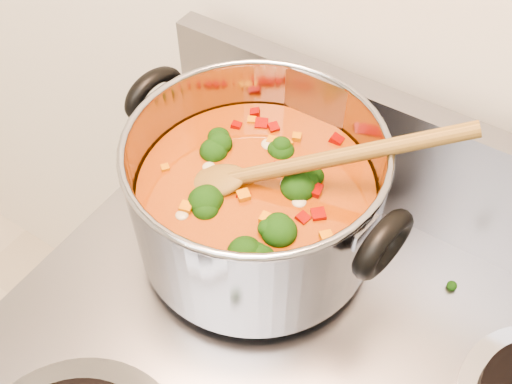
% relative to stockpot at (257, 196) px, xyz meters
% --- Properties ---
extents(stockpot, '(0.33, 0.27, 0.16)m').
position_rel_stockpot_xyz_m(stockpot, '(0.00, 0.00, 0.00)').
color(stockpot, gray).
rests_on(stockpot, electric_range).
extents(wooden_spoon, '(0.27, 0.17, 0.12)m').
position_rel_stockpot_xyz_m(wooden_spoon, '(0.02, 0.01, 0.04)').
color(wooden_spoon, brown).
rests_on(wooden_spoon, stockpot).
extents(cooktop_crumbs, '(0.21, 0.34, 0.01)m').
position_rel_stockpot_xyz_m(cooktop_crumbs, '(0.03, -0.02, -0.08)').
color(cooktop_crumbs, black).
rests_on(cooktop_crumbs, electric_range).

